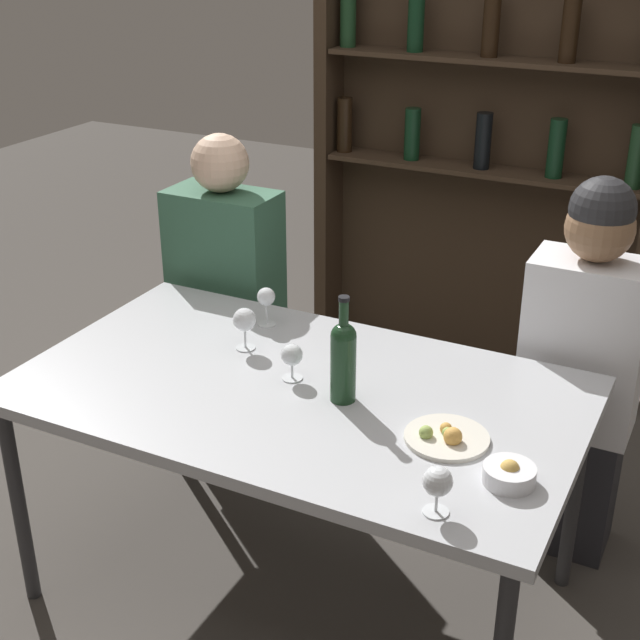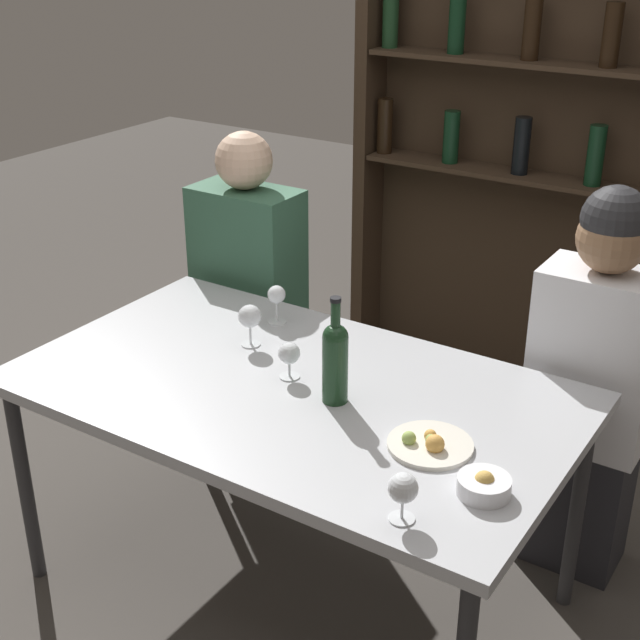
{
  "view_description": "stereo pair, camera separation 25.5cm",
  "coord_description": "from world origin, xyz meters",
  "px_view_note": "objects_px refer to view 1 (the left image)",
  "views": [
    {
      "loc": [
        1.04,
        -1.93,
        1.96
      ],
      "look_at": [
        0.0,
        0.14,
        0.88
      ],
      "focal_mm": 50.0,
      "sensor_mm": 36.0,
      "label": 1
    },
    {
      "loc": [
        1.26,
        -1.8,
        1.96
      ],
      "look_at": [
        0.0,
        0.14,
        0.88
      ],
      "focal_mm": 50.0,
      "sensor_mm": 36.0,
      "label": 2
    }
  ],
  "objects_px": {
    "food_plate_0": "(446,437)",
    "seated_person_left": "(227,309)",
    "wine_glass_0": "(438,483)",
    "wine_bottle": "(343,357)",
    "wine_glass_3": "(292,356)",
    "snack_bowl": "(509,474)",
    "seated_person_right": "(579,376)",
    "wine_glass_2": "(245,321)",
    "wine_glass_1": "(266,299)"
  },
  "relations": [
    {
      "from": "food_plate_0",
      "to": "seated_person_left",
      "type": "xyz_separation_m",
      "value": [
        -1.1,
        0.7,
        -0.15
      ]
    },
    {
      "from": "wine_glass_0",
      "to": "wine_bottle",
      "type": "bearing_deg",
      "value": 138.07
    },
    {
      "from": "wine_glass_0",
      "to": "wine_glass_3",
      "type": "distance_m",
      "value": 0.71
    },
    {
      "from": "wine_glass_3",
      "to": "food_plate_0",
      "type": "relative_size",
      "value": 0.5
    },
    {
      "from": "snack_bowl",
      "to": "seated_person_left",
      "type": "distance_m",
      "value": 1.53
    },
    {
      "from": "wine_glass_0",
      "to": "seated_person_left",
      "type": "height_order",
      "value": "seated_person_left"
    },
    {
      "from": "wine_glass_3",
      "to": "seated_person_right",
      "type": "distance_m",
      "value": 0.93
    },
    {
      "from": "wine_bottle",
      "to": "seated_person_right",
      "type": "distance_m",
      "value": 0.85
    },
    {
      "from": "wine_bottle",
      "to": "wine_glass_2",
      "type": "xyz_separation_m",
      "value": [
        -0.4,
        0.15,
        -0.04
      ]
    },
    {
      "from": "wine_bottle",
      "to": "wine_glass_3",
      "type": "bearing_deg",
      "value": 166.95
    },
    {
      "from": "wine_glass_0",
      "to": "seated_person_right",
      "type": "xyz_separation_m",
      "value": [
        0.12,
        0.99,
        -0.19
      ]
    },
    {
      "from": "wine_glass_1",
      "to": "seated_person_left",
      "type": "bearing_deg",
      "value": 139.03
    },
    {
      "from": "wine_glass_0",
      "to": "seated_person_left",
      "type": "xyz_separation_m",
      "value": [
        -1.18,
        0.99,
        -0.22
      ]
    },
    {
      "from": "wine_glass_1",
      "to": "wine_glass_2",
      "type": "xyz_separation_m",
      "value": [
        0.03,
        -0.18,
        0.0
      ]
    },
    {
      "from": "wine_glass_3",
      "to": "seated_person_right",
      "type": "xyz_separation_m",
      "value": [
        0.7,
        0.59,
        -0.18
      ]
    },
    {
      "from": "wine_glass_1",
      "to": "seated_person_right",
      "type": "xyz_separation_m",
      "value": [
        0.95,
        0.3,
        -0.2
      ]
    },
    {
      "from": "wine_bottle",
      "to": "food_plate_0",
      "type": "relative_size",
      "value": 1.41
    },
    {
      "from": "food_plate_0",
      "to": "wine_glass_3",
      "type": "bearing_deg",
      "value": 167.65
    },
    {
      "from": "wine_glass_3",
      "to": "snack_bowl",
      "type": "distance_m",
      "value": 0.73
    },
    {
      "from": "snack_bowl",
      "to": "seated_person_left",
      "type": "bearing_deg",
      "value": 148.11
    },
    {
      "from": "food_plate_0",
      "to": "wine_glass_2",
      "type": "bearing_deg",
      "value": 163.4
    },
    {
      "from": "snack_bowl",
      "to": "seated_person_right",
      "type": "distance_m",
      "value": 0.81
    },
    {
      "from": "wine_glass_1",
      "to": "snack_bowl",
      "type": "xyz_separation_m",
      "value": [
        0.94,
        -0.5,
        -0.07
      ]
    },
    {
      "from": "snack_bowl",
      "to": "seated_person_left",
      "type": "relative_size",
      "value": 0.1
    },
    {
      "from": "food_plate_0",
      "to": "wine_glass_0",
      "type": "bearing_deg",
      "value": -74.96
    },
    {
      "from": "wine_glass_0",
      "to": "seated_person_left",
      "type": "bearing_deg",
      "value": 139.98
    },
    {
      "from": "wine_bottle",
      "to": "food_plate_0",
      "type": "bearing_deg",
      "value": -11.96
    },
    {
      "from": "snack_bowl",
      "to": "seated_person_left",
      "type": "height_order",
      "value": "seated_person_left"
    },
    {
      "from": "wine_glass_0",
      "to": "snack_bowl",
      "type": "distance_m",
      "value": 0.22
    },
    {
      "from": "food_plate_0",
      "to": "seated_person_left",
      "type": "relative_size",
      "value": 0.17
    },
    {
      "from": "wine_bottle",
      "to": "snack_bowl",
      "type": "bearing_deg",
      "value": -18.75
    },
    {
      "from": "wine_glass_0",
      "to": "wine_glass_2",
      "type": "relative_size",
      "value": 0.89
    },
    {
      "from": "wine_glass_3",
      "to": "food_plate_0",
      "type": "bearing_deg",
      "value": -12.35
    },
    {
      "from": "wine_glass_3",
      "to": "seated_person_left",
      "type": "xyz_separation_m",
      "value": [
        -0.59,
        0.59,
        -0.21
      ]
    },
    {
      "from": "wine_glass_2",
      "to": "wine_glass_3",
      "type": "xyz_separation_m",
      "value": [
        0.22,
        -0.1,
        -0.02
      ]
    },
    {
      "from": "wine_glass_0",
      "to": "wine_glass_3",
      "type": "relative_size",
      "value": 1.08
    },
    {
      "from": "wine_glass_2",
      "to": "snack_bowl",
      "type": "relative_size",
      "value": 1.06
    },
    {
      "from": "seated_person_left",
      "to": "seated_person_right",
      "type": "height_order",
      "value": "seated_person_right"
    },
    {
      "from": "wine_glass_0",
      "to": "wine_glass_1",
      "type": "relative_size",
      "value": 0.92
    },
    {
      "from": "wine_glass_0",
      "to": "wine_glass_2",
      "type": "height_order",
      "value": "wine_glass_2"
    },
    {
      "from": "seated_person_left",
      "to": "seated_person_right",
      "type": "distance_m",
      "value": 1.3
    },
    {
      "from": "wine_glass_1",
      "to": "food_plate_0",
      "type": "bearing_deg",
      "value": -27.67
    },
    {
      "from": "food_plate_0",
      "to": "snack_bowl",
      "type": "height_order",
      "value": "snack_bowl"
    },
    {
      "from": "food_plate_0",
      "to": "wine_bottle",
      "type": "bearing_deg",
      "value": 168.04
    },
    {
      "from": "wine_glass_3",
      "to": "seated_person_right",
      "type": "bearing_deg",
      "value": 39.84
    },
    {
      "from": "wine_glass_2",
      "to": "wine_glass_0",
      "type": "bearing_deg",
      "value": -32.36
    },
    {
      "from": "seated_person_right",
      "to": "snack_bowl",
      "type": "bearing_deg",
      "value": -90.59
    },
    {
      "from": "wine_glass_3",
      "to": "seated_person_left",
      "type": "relative_size",
      "value": 0.09
    },
    {
      "from": "wine_glass_0",
      "to": "food_plate_0",
      "type": "distance_m",
      "value": 0.31
    },
    {
      "from": "snack_bowl",
      "to": "seated_person_right",
      "type": "relative_size",
      "value": 0.1
    }
  ]
}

